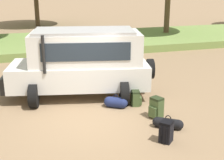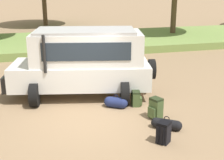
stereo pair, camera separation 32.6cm
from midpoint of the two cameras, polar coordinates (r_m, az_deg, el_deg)
The scene contains 8 objects.
ground_plane at distance 9.49m, azimuth -3.34°, elevation -7.62°, with size 320.00×320.00×0.00m, color #8C7051.
grass_bank at distance 20.56m, azimuth -9.89°, elevation 6.66°, with size 120.00×7.00×0.44m.
safari_vehicle at distance 11.23m, azimuth -4.41°, elevation 3.42°, with size 5.48×3.36×2.44m.
backpack_beside_front_wheel at distance 9.70m, azimuth 8.95°, elevation -5.17°, with size 0.46×0.45×0.66m.
backpack_cluster_center at distance 10.61m, azimuth 5.33°, elevation -3.39°, with size 0.41×0.42×0.52m.
backpack_near_rear_wheel at distance 8.35m, azimuth 10.57°, elevation -9.43°, with size 0.46×0.46×0.59m.
duffel_bag_low_black_case at distance 10.43m, azimuth 1.61°, elevation -4.12°, with size 0.74×0.59×0.46m.
duffel_bag_soft_canvas at distance 9.14m, azimuth 10.94°, elevation -7.93°, with size 0.78×0.64×0.40m.
Camera 2 is at (-1.48, -8.47, 4.04)m, focal length 50.00 mm.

